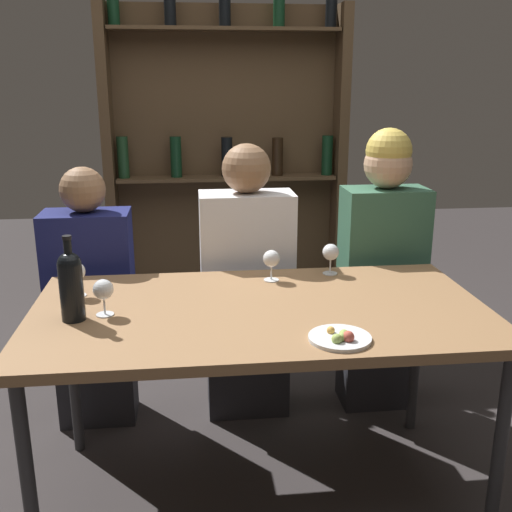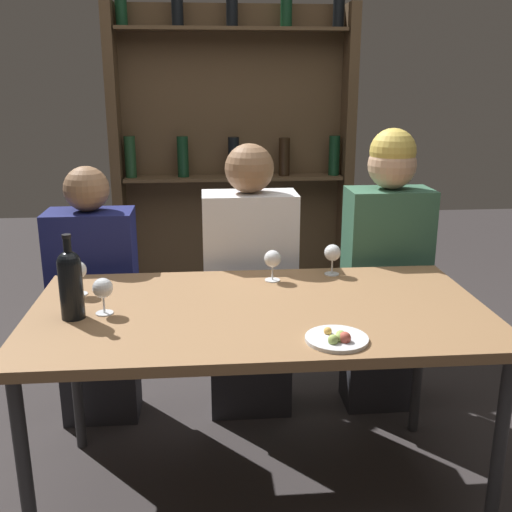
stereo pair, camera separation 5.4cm
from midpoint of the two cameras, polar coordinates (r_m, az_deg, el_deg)
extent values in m
plane|color=#332D2D|center=(2.48, 0.95, -21.50)|extent=(10.00, 10.00, 0.00)
cube|color=olive|center=(2.11, 1.04, -5.36)|extent=(1.60, 0.86, 0.04)
cylinder|color=#2D2D30|center=(2.03, -20.32, -19.65)|extent=(0.04, 0.04, 0.73)
cylinder|color=#2D2D30|center=(2.18, 22.76, -17.30)|extent=(0.04, 0.04, 0.73)
cylinder|color=#2D2D30|center=(2.65, -16.25, -10.39)|extent=(0.04, 0.04, 0.73)
cylinder|color=#2D2D30|center=(2.76, 15.79, -9.20)|extent=(0.04, 0.04, 0.73)
cube|color=#4C3823|center=(3.81, -1.80, 8.13)|extent=(1.40, 0.02, 1.96)
cube|color=#4C3823|center=(3.73, -12.64, 7.58)|extent=(0.06, 0.18, 1.96)
cube|color=#4C3823|center=(3.81, 9.00, 7.94)|extent=(0.06, 0.18, 1.96)
cube|color=#4C3823|center=(3.71, -1.71, 7.46)|extent=(1.32, 0.18, 0.02)
cylinder|color=#19381E|center=(3.71, -11.48, 9.23)|extent=(0.07, 0.07, 0.25)
cylinder|color=black|center=(3.69, -6.56, 9.38)|extent=(0.07, 0.07, 0.24)
cylinder|color=black|center=(3.69, -1.70, 9.42)|extent=(0.07, 0.07, 0.24)
cylinder|color=black|center=(3.72, 3.13, 9.41)|extent=(0.07, 0.07, 0.23)
cylinder|color=black|center=(3.77, 7.87, 9.46)|extent=(0.07, 0.07, 0.24)
cube|color=#4C3823|center=(3.67, -1.83, 20.79)|extent=(1.32, 0.18, 0.02)
cylinder|color=black|center=(3.71, -12.33, 22.55)|extent=(0.07, 0.07, 0.26)
cylinder|color=black|center=(3.69, -7.06, 22.53)|extent=(0.07, 0.07, 0.22)
cylinder|color=black|center=(3.69, -1.84, 22.63)|extent=(0.07, 0.07, 0.22)
cylinder|color=black|center=(3.72, 3.36, 22.65)|extent=(0.07, 0.07, 0.23)
cylinder|color=black|center=(3.77, 8.35, 22.42)|extent=(0.07, 0.07, 0.23)
cylinder|color=black|center=(2.06, -16.46, -3.19)|extent=(0.08, 0.08, 0.19)
sphere|color=black|center=(2.03, -16.68, -0.62)|extent=(0.08, 0.08, 0.08)
cylinder|color=black|center=(2.02, -16.78, 0.51)|extent=(0.03, 0.03, 0.08)
cylinder|color=black|center=(2.01, -16.89, 1.81)|extent=(0.03, 0.03, 0.01)
cylinder|color=silver|center=(2.31, -15.82, -3.50)|extent=(0.06, 0.06, 0.00)
cylinder|color=silver|center=(2.30, -15.89, -2.60)|extent=(0.01, 0.01, 0.07)
sphere|color=silver|center=(2.28, -16.00, -1.29)|extent=(0.07, 0.07, 0.07)
cylinder|color=silver|center=(2.47, 7.85, -1.71)|extent=(0.06, 0.06, 0.00)
cylinder|color=silver|center=(2.46, 7.88, -0.89)|extent=(0.01, 0.01, 0.07)
sphere|color=silver|center=(2.45, 7.93, 0.32)|extent=(0.07, 0.07, 0.07)
cylinder|color=silver|center=(2.11, -13.51, -5.30)|extent=(0.06, 0.06, 0.00)
cylinder|color=silver|center=(2.09, -13.57, -4.37)|extent=(0.01, 0.01, 0.07)
sphere|color=silver|center=(2.08, -13.67, -2.98)|extent=(0.07, 0.07, 0.07)
cylinder|color=silver|center=(2.38, 2.22, -2.30)|extent=(0.06, 0.06, 0.00)
cylinder|color=silver|center=(2.37, 2.23, -1.47)|extent=(0.01, 0.01, 0.07)
sphere|color=silver|center=(2.35, 2.24, -0.25)|extent=(0.07, 0.07, 0.07)
cylinder|color=silver|center=(1.86, 8.52, -7.81)|extent=(0.19, 0.19, 0.01)
sphere|color=#99B256|center=(1.82, 8.22, -7.92)|extent=(0.03, 0.03, 0.03)
sphere|color=#99B256|center=(1.85, 8.92, -7.49)|extent=(0.03, 0.03, 0.03)
sphere|color=#99B256|center=(1.83, 8.75, -7.75)|extent=(0.03, 0.03, 0.03)
sphere|color=#B74C3D|center=(1.83, 9.30, -7.71)|extent=(0.04, 0.04, 0.04)
sphere|color=gold|center=(1.88, 7.68, -7.11)|extent=(0.03, 0.03, 0.03)
cube|color=#26262B|center=(2.92, -14.01, -10.58)|extent=(0.34, 0.22, 0.45)
cube|color=navy|center=(2.74, -14.72, -1.33)|extent=(0.37, 0.22, 0.54)
sphere|color=#8C6647|center=(2.65, -15.29, 6.19)|extent=(0.19, 0.19, 0.19)
cube|color=#26262B|center=(2.89, -0.03, -10.35)|extent=(0.37, 0.22, 0.45)
cube|color=white|center=(2.69, -0.03, -0.30)|extent=(0.42, 0.22, 0.60)
sphere|color=#8C6647|center=(2.61, -0.03, 8.35)|extent=(0.21, 0.21, 0.21)
cube|color=#26262B|center=(3.00, 12.20, -9.66)|extent=(0.34, 0.22, 0.45)
cube|color=#38664C|center=(2.82, 12.85, 0.10)|extent=(0.38, 0.22, 0.61)
sphere|color=tan|center=(2.73, 13.39, 8.43)|extent=(0.21, 0.21, 0.21)
sphere|color=gold|center=(2.73, 13.48, 9.65)|extent=(0.20, 0.20, 0.20)
camera|label=1|loc=(0.03, -89.29, 0.21)|focal=42.00mm
camera|label=2|loc=(0.03, 90.71, -0.21)|focal=42.00mm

